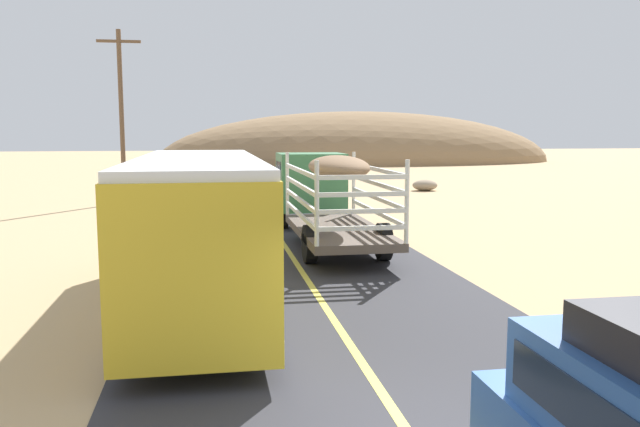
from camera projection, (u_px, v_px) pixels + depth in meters
livestock_truck at (320, 187)px, 22.71m from camera, size 2.53×9.70×3.02m
bus at (199, 226)px, 13.72m from camera, size 2.54×10.00×3.21m
car_far at (210, 179)px, 41.21m from camera, size 1.80×4.40×1.46m
power_pole_mid at (121, 112)px, 33.18m from camera, size 2.20×0.24×8.93m
boulder_mid_field at (425, 185)px, 40.72m from camera, size 1.60×1.35×0.69m
distant_hill at (359, 162)px, 78.92m from camera, size 48.63×23.11×12.31m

